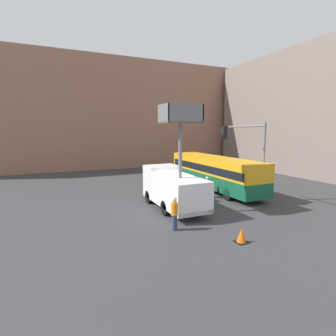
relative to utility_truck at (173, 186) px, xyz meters
name	(u,v)px	position (x,y,z in m)	size (l,w,h in m)	color
ground_plane	(171,207)	(0.05, 0.47, -1.62)	(120.00, 120.00, 0.00)	#38383A
building_backdrop_far	(103,115)	(0.05, 25.76, 6.18)	(44.00, 10.00, 15.60)	#936651
building_backdrop_side	(326,113)	(23.55, 5.90, 5.94)	(10.00, 28.00, 15.13)	gray
utility_truck	(173,186)	(0.00, 0.00, 0.00)	(2.44, 6.20, 7.04)	white
city_bus	(214,171)	(6.02, 3.95, 0.16)	(2.61, 11.78, 3.03)	#145638
traffic_light_pole	(250,149)	(5.78, -0.96, 2.50)	(4.01, 3.76, 6.03)	slate
road_worker_near_truck	(174,213)	(-1.63, -3.62, -0.67)	(0.38, 0.38, 1.88)	navy
road_worker_directing	(207,187)	(3.82, 1.67, -0.76)	(0.38, 0.38, 1.74)	navy
traffic_cone_near_truck	(241,236)	(0.68, -6.39, -1.29)	(0.61, 0.61, 0.69)	black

